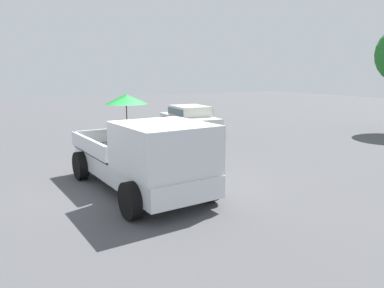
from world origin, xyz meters
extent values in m
plane|color=#4C4C4F|center=(0.00, 0.00, 0.00)|extent=(80.00, 80.00, 0.00)
cylinder|color=black|center=(1.68, 1.10, 0.40)|extent=(0.82, 0.33, 0.80)
cylinder|color=black|center=(1.81, -0.86, 0.40)|extent=(0.82, 0.33, 0.80)
cylinder|color=black|center=(-1.81, 0.86, 0.40)|extent=(0.82, 0.33, 0.80)
cylinder|color=black|center=(-1.68, -1.10, 0.40)|extent=(0.82, 0.33, 0.80)
cube|color=silver|center=(0.00, 0.00, 0.57)|extent=(5.11, 2.14, 0.50)
cube|color=silver|center=(1.40, 0.10, 1.36)|extent=(2.22, 2.00, 1.08)
cube|color=#4C606B|center=(2.39, 0.17, 1.56)|extent=(0.18, 1.72, 0.64)
cube|color=black|center=(-1.15, -0.08, 0.85)|extent=(2.92, 2.03, 0.06)
cube|color=silver|center=(-1.21, 0.84, 1.08)|extent=(2.80, 0.29, 0.40)
cube|color=silver|center=(-1.08, -1.00, 1.08)|extent=(2.80, 0.29, 0.40)
cube|color=silver|center=(-2.49, -0.17, 1.08)|extent=(0.23, 1.84, 0.40)
ellipsoid|color=olive|center=(-1.15, 0.15, 1.14)|extent=(0.70, 0.37, 0.52)
sphere|color=olive|center=(-0.85, 0.17, 1.46)|extent=(0.30, 0.30, 0.28)
cone|color=olive|center=(-0.85, 0.25, 1.60)|extent=(0.10, 0.10, 0.12)
cone|color=olive|center=(-0.84, 0.09, 1.60)|extent=(0.10, 0.10, 0.12)
cylinder|color=black|center=(-1.46, 0.24, 1.52)|extent=(0.03, 0.03, 1.28)
cone|color=#19722D|center=(-1.46, 0.24, 2.26)|extent=(1.32, 1.32, 0.28)
cylinder|color=black|center=(-9.50, 5.20, 0.33)|extent=(0.68, 0.28, 0.66)
cylinder|color=black|center=(-9.35, 6.95, 0.33)|extent=(0.68, 0.28, 0.66)
cylinder|color=black|center=(-6.81, 4.96, 0.33)|extent=(0.68, 0.28, 0.66)
cylinder|color=black|center=(-6.66, 6.71, 0.33)|extent=(0.68, 0.28, 0.66)
cube|color=silver|center=(-8.08, 5.96, 0.55)|extent=(4.44, 2.13, 0.52)
cube|color=silver|center=(-7.98, 5.95, 1.05)|extent=(2.23, 1.78, 0.56)
cube|color=#4C606B|center=(-7.98, 5.95, 1.05)|extent=(2.18, 1.85, 0.32)
camera|label=1|loc=(8.74, -3.29, 2.99)|focal=34.29mm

